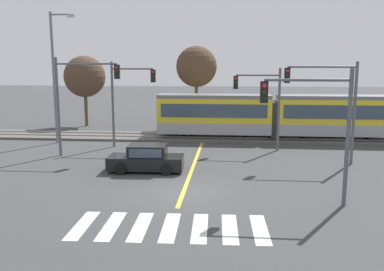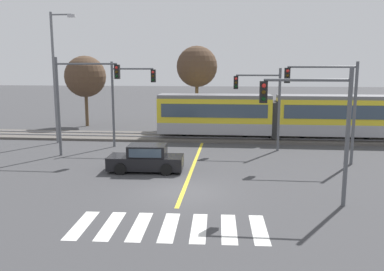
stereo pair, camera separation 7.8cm
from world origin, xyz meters
name	(u,v)px [view 1 (the left image)]	position (x,y,z in m)	size (l,w,h in m)	color
ground_plane	(184,192)	(0.00, 0.00, 0.00)	(200.00, 200.00, 0.00)	#3D3D3F
track_bed	(204,137)	(0.00, 14.32, 0.09)	(120.00, 4.00, 0.18)	#56514C
rail_near	(203,137)	(0.00, 13.60, 0.23)	(120.00, 0.08, 0.10)	#939399
rail_far	(204,134)	(0.00, 15.04, 0.23)	(120.00, 0.08, 0.10)	#939399
light_rail_tram	(274,114)	(5.59, 14.32, 2.05)	(18.50, 2.64, 3.43)	#9E9EA3
crosswalk_stripe_0	(83,225)	(-3.30, -4.41, 0.00)	(0.56, 2.80, 0.01)	silver
crosswalk_stripe_1	(112,226)	(-2.20, -4.37, 0.00)	(0.56, 2.80, 0.01)	silver
crosswalk_stripe_2	(141,226)	(-1.10, -4.33, 0.00)	(0.56, 2.80, 0.01)	silver
crosswalk_stripe_3	(170,227)	(0.00, -4.29, 0.00)	(0.56, 2.80, 0.01)	silver
crosswalk_stripe_4	(200,228)	(1.10, -4.25, 0.00)	(0.56, 2.80, 0.01)	silver
crosswalk_stripe_5	(230,228)	(2.20, -4.21, 0.00)	(0.56, 2.80, 0.01)	silver
crosswalk_stripe_6	(260,229)	(3.30, -4.18, 0.00)	(0.56, 2.80, 0.01)	silver
lane_centre_line	(193,166)	(0.00, 5.02, 0.00)	(0.20, 14.62, 0.01)	gold
sedan_crossing	(146,159)	(-2.54, 3.62, 0.70)	(4.26, 2.04, 1.52)	black
traffic_light_mid_left	(78,91)	(-7.65, 7.06, 4.28)	(4.25, 0.38, 6.44)	#515459
traffic_light_mid_right	(330,96)	(8.04, 6.40, 4.14)	(4.25, 0.38, 6.14)	#515459
traffic_light_far_right	(263,97)	(4.39, 10.08, 3.75)	(3.25, 0.38, 5.73)	#515459
traffic_light_near_right	(318,116)	(5.76, -1.25, 3.83)	(3.75, 0.38, 5.86)	#515459
traffic_light_far_left	(127,92)	(-5.30, 10.30, 4.02)	(3.25, 0.38, 6.19)	#515459
street_lamp_west	(56,72)	(-10.98, 11.36, 5.46)	(1.96, 0.28, 9.79)	slate
bare_tree_far_west	(85,77)	(-12.01, 20.27, 4.84)	(3.99, 3.99, 6.85)	brown
bare_tree_west	(196,67)	(-1.11, 20.19, 5.79)	(3.84, 3.84, 7.74)	brown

